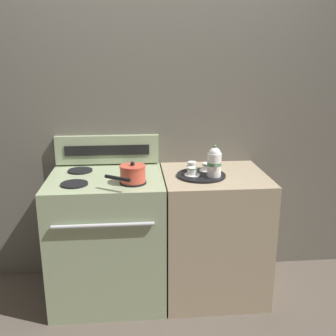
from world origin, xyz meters
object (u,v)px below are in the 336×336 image
at_px(serving_tray, 201,175).
at_px(teacup_left, 192,171).
at_px(creamer_jug, 192,167).
at_px(saucepan, 132,173).
at_px(teapot, 214,162).
at_px(teacup_right, 207,167).
at_px(stove, 108,237).

distance_m(serving_tray, teacup_left, 0.07).
distance_m(serving_tray, creamer_jug, 0.10).
bearing_deg(teacup_left, saucepan, -166.29).
xyz_separation_m(teapot, creamer_jug, (-0.13, 0.13, -0.06)).
distance_m(teacup_left, teacup_right, 0.16).
relative_size(stove, teacup_right, 8.49).
height_order(serving_tray, teacup_left, teacup_left).
relative_size(stove, teacup_left, 8.49).
bearing_deg(serving_tray, teacup_right, 55.16).
bearing_deg(saucepan, creamer_jug, 25.04).
bearing_deg(teacup_left, serving_tray, 15.58).
xyz_separation_m(stove, teacup_right, (0.70, 0.04, 0.49)).
bearing_deg(creamer_jug, teacup_left, -96.38).
xyz_separation_m(saucepan, teapot, (0.54, 0.06, 0.05)).
distance_m(stove, teacup_left, 0.76).
distance_m(teapot, creamer_jug, 0.19).
height_order(stove, teacup_left, teacup_left).
distance_m(teapot, teacup_left, 0.16).
xyz_separation_m(stove, teacup_left, (0.58, -0.06, 0.49)).
xyz_separation_m(serving_tray, teacup_right, (0.06, 0.08, 0.03)).
xyz_separation_m(stove, serving_tray, (0.65, -0.04, 0.45)).
bearing_deg(teacup_right, teacup_left, -140.62).
bearing_deg(stove, teapot, -7.14).
bearing_deg(teapot, teacup_right, 99.14).
bearing_deg(teacup_left, stove, 174.56).
distance_m(saucepan, teacup_left, 0.41).
relative_size(serving_tray, creamer_jug, 4.86).
height_order(serving_tray, creamer_jug, creamer_jug).
height_order(saucepan, teacup_left, saucepan).
height_order(serving_tray, teacup_right, teacup_right).
distance_m(stove, teapot, 0.92).
bearing_deg(teapot, teacup_left, 166.05).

